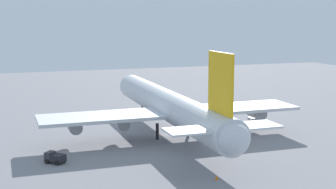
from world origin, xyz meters
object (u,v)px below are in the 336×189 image
(safety_cone_nose, at_px, (124,109))
(safety_cone_tail, at_px, (217,177))
(cargo_container_fore, at_px, (253,121))
(cargo_airplane, at_px, (168,106))
(maintenance_van, at_px, (55,157))

(safety_cone_nose, distance_m, safety_cone_tail, 63.84)
(cargo_container_fore, bearing_deg, safety_cone_nose, 42.44)
(cargo_airplane, height_order, maintenance_van, cargo_airplane)
(maintenance_van, xyz_separation_m, cargo_container_fore, (17.03, -50.67, -0.20))
(cargo_airplane, height_order, safety_cone_tail, cargo_airplane)
(cargo_airplane, height_order, safety_cone_nose, cargo_airplane)
(safety_cone_nose, bearing_deg, safety_cone_tail, 179.65)
(maintenance_van, bearing_deg, safety_cone_nose, -28.31)
(maintenance_van, relative_size, safety_cone_nose, 6.72)
(cargo_container_fore, height_order, safety_cone_tail, cargo_container_fore)
(maintenance_van, relative_size, safety_cone_tail, 5.03)
(safety_cone_tail, bearing_deg, cargo_container_fore, -36.90)
(cargo_container_fore, bearing_deg, safety_cone_tail, 143.10)
(maintenance_van, height_order, cargo_container_fore, maintenance_van)
(cargo_airplane, relative_size, cargo_container_fore, 23.71)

